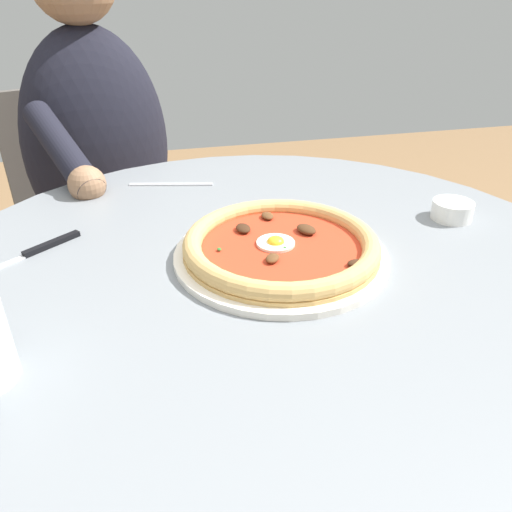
# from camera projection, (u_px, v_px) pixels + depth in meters

# --- Properties ---
(dining_table) EXTENTS (1.00, 1.00, 0.74)m
(dining_table) POSITION_uv_depth(u_px,v_px,m) (266.00, 342.00, 0.76)
(dining_table) COLOR gray
(dining_table) RESTS_ON ground
(pizza_on_plate) EXTENTS (0.31, 0.31, 0.04)m
(pizza_on_plate) POSITION_uv_depth(u_px,v_px,m) (281.00, 247.00, 0.70)
(pizza_on_plate) COLOR white
(pizza_on_plate) RESTS_ON dining_table
(steak_knife) EXTENTS (0.14, 0.17, 0.01)m
(steak_knife) POSITION_uv_depth(u_px,v_px,m) (35.00, 251.00, 0.72)
(steak_knife) COLOR silver
(steak_knife) RESTS_ON dining_table
(ramekin_capers) EXTENTS (0.07, 0.07, 0.03)m
(ramekin_capers) POSITION_uv_depth(u_px,v_px,m) (452.00, 209.00, 0.82)
(ramekin_capers) COLOR white
(ramekin_capers) RESTS_ON dining_table
(fork_utensil) EXTENTS (0.05, 0.16, 0.00)m
(fork_utensil) POSITION_uv_depth(u_px,v_px,m) (171.00, 184.00, 0.96)
(fork_utensil) COLOR #BCBCC1
(fork_utensil) RESTS_ON dining_table
(diner_person) EXTENTS (0.56, 0.42, 1.18)m
(diner_person) POSITION_uv_depth(u_px,v_px,m) (111.00, 223.00, 1.31)
(diner_person) COLOR #282833
(diner_person) RESTS_ON ground
(cafe_chair_diner) EXTENTS (0.54, 0.54, 0.84)m
(cafe_chair_diner) POSITION_uv_depth(u_px,v_px,m) (95.00, 211.00, 1.42)
(cafe_chair_diner) COLOR #504A45
(cafe_chair_diner) RESTS_ON ground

